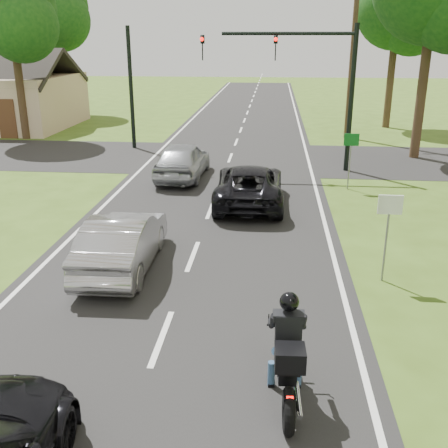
{
  "coord_description": "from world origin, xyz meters",
  "views": [
    {
      "loc": [
        2.01,
        -8.59,
        5.47
      ],
      "look_at": [
        0.92,
        3.0,
        1.3
      ],
      "focal_mm": 42.0,
      "sensor_mm": 36.0,
      "label": 1
    }
  ],
  "objects_px": {
    "sign_green": "(351,148)",
    "motorcycle_rider": "(287,360)",
    "silver_sedan": "(123,241)",
    "dark_suv": "(249,185)",
    "silver_suv": "(183,160)",
    "traffic_signal": "(307,71)",
    "sign_white": "(389,217)",
    "utility_pole_far": "(353,44)"
  },
  "relations": [
    {
      "from": "silver_sedan",
      "to": "traffic_signal",
      "type": "bearing_deg",
      "value": -115.72
    },
    {
      "from": "dark_suv",
      "to": "silver_sedan",
      "type": "height_order",
      "value": "silver_sedan"
    },
    {
      "from": "motorcycle_rider",
      "to": "dark_suv",
      "type": "relative_size",
      "value": 0.45
    },
    {
      "from": "motorcycle_rider",
      "to": "silver_sedan",
      "type": "distance_m",
      "value": 6.18
    },
    {
      "from": "motorcycle_rider",
      "to": "dark_suv",
      "type": "bearing_deg",
      "value": 93.93
    },
    {
      "from": "utility_pole_far",
      "to": "sign_green",
      "type": "distance_m",
      "value": 11.63
    },
    {
      "from": "silver_sedan",
      "to": "silver_suv",
      "type": "bearing_deg",
      "value": -91.16
    },
    {
      "from": "silver_suv",
      "to": "sign_white",
      "type": "distance_m",
      "value": 11.09
    },
    {
      "from": "silver_suv",
      "to": "sign_green",
      "type": "height_order",
      "value": "sign_green"
    },
    {
      "from": "dark_suv",
      "to": "traffic_signal",
      "type": "xyz_separation_m",
      "value": [
        2.09,
        5.21,
        3.45
      ]
    },
    {
      "from": "motorcycle_rider",
      "to": "silver_sedan",
      "type": "height_order",
      "value": "motorcycle_rider"
    },
    {
      "from": "motorcycle_rider",
      "to": "silver_suv",
      "type": "distance_m",
      "value": 14.22
    },
    {
      "from": "traffic_signal",
      "to": "utility_pole_far",
      "type": "distance_m",
      "value": 8.55
    },
    {
      "from": "traffic_signal",
      "to": "sign_white",
      "type": "xyz_separation_m",
      "value": [
        1.36,
        -11.02,
        -2.54
      ]
    },
    {
      "from": "silver_suv",
      "to": "sign_green",
      "type": "bearing_deg",
      "value": 172.66
    },
    {
      "from": "traffic_signal",
      "to": "sign_white",
      "type": "relative_size",
      "value": 3.0
    },
    {
      "from": "silver_suv",
      "to": "utility_pole_far",
      "type": "height_order",
      "value": "utility_pole_far"
    },
    {
      "from": "traffic_signal",
      "to": "dark_suv",
      "type": "bearing_deg",
      "value": -111.83
    },
    {
      "from": "motorcycle_rider",
      "to": "sign_green",
      "type": "xyz_separation_m",
      "value": [
        2.56,
        12.59,
        0.85
      ]
    },
    {
      "from": "sign_green",
      "to": "motorcycle_rider",
      "type": "bearing_deg",
      "value": -101.49
    },
    {
      "from": "silver_suv",
      "to": "utility_pole_far",
      "type": "relative_size",
      "value": 0.44
    },
    {
      "from": "traffic_signal",
      "to": "sign_green",
      "type": "distance_m",
      "value": 4.24
    },
    {
      "from": "dark_suv",
      "to": "silver_sedan",
      "type": "relative_size",
      "value": 1.16
    },
    {
      "from": "silver_suv",
      "to": "sign_white",
      "type": "xyz_separation_m",
      "value": [
        6.32,
        -9.07,
        0.84
      ]
    },
    {
      "from": "silver_suv",
      "to": "utility_pole_far",
      "type": "distance_m",
      "value": 13.37
    },
    {
      "from": "dark_suv",
      "to": "sign_white",
      "type": "distance_m",
      "value": 6.82
    },
    {
      "from": "silver_suv",
      "to": "motorcycle_rider",
      "type": "bearing_deg",
      "value": 108.18
    },
    {
      "from": "traffic_signal",
      "to": "silver_suv",
      "type": "bearing_deg",
      "value": -158.59
    },
    {
      "from": "motorcycle_rider",
      "to": "silver_suv",
      "type": "relative_size",
      "value": 0.5
    },
    {
      "from": "dark_suv",
      "to": "silver_suv",
      "type": "relative_size",
      "value": 1.11
    },
    {
      "from": "silver_suv",
      "to": "traffic_signal",
      "type": "height_order",
      "value": "traffic_signal"
    },
    {
      "from": "silver_sedan",
      "to": "sign_green",
      "type": "relative_size",
      "value": 1.98
    },
    {
      "from": "sign_white",
      "to": "silver_sedan",
      "type": "bearing_deg",
      "value": 178.53
    },
    {
      "from": "traffic_signal",
      "to": "sign_white",
      "type": "distance_m",
      "value": 11.39
    },
    {
      "from": "silver_suv",
      "to": "sign_green",
      "type": "relative_size",
      "value": 2.06
    },
    {
      "from": "traffic_signal",
      "to": "sign_green",
      "type": "bearing_deg",
      "value": -62.62
    },
    {
      "from": "traffic_signal",
      "to": "utility_pole_far",
      "type": "relative_size",
      "value": 0.64
    },
    {
      "from": "silver_sedan",
      "to": "silver_suv",
      "type": "height_order",
      "value": "silver_suv"
    },
    {
      "from": "dark_suv",
      "to": "silver_suv",
      "type": "xyz_separation_m",
      "value": [
        -2.87,
        3.26,
        0.07
      ]
    },
    {
      "from": "silver_sedan",
      "to": "utility_pole_far",
      "type": "distance_m",
      "value": 20.88
    },
    {
      "from": "silver_sedan",
      "to": "utility_pole_far",
      "type": "xyz_separation_m",
      "value": [
        7.81,
        18.86,
        4.38
      ]
    },
    {
      "from": "silver_sedan",
      "to": "sign_green",
      "type": "xyz_separation_m",
      "value": [
        6.51,
        7.84,
        0.89
      ]
    }
  ]
}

